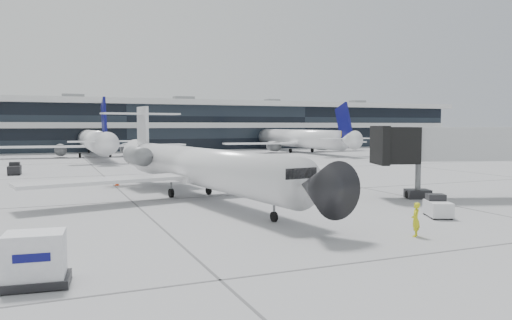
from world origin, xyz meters
name	(u,v)px	position (x,y,z in m)	size (l,w,h in m)	color
ground	(259,194)	(0.00, 0.00, 0.00)	(220.00, 220.00, 0.00)	gray
terminal	(120,127)	(0.00, 82.00, 5.00)	(170.00, 22.00, 10.00)	black
bg_jet_center	(94,157)	(-8.00, 55.00, 0.00)	(32.00, 40.00, 9.60)	white
bg_jet_right	(297,152)	(32.00, 55.00, 0.00)	(32.00, 40.00, 9.60)	white
regional_jet	(196,165)	(-5.20, -0.16, 2.50)	(25.35, 31.64, 7.31)	silver
jet_bridge	(500,144)	(16.06, -8.93, 4.05)	(16.90, 8.48, 5.56)	#ACAEB1
ramp_worker	(416,220)	(1.17, -17.12, 0.85)	(0.62, 0.41, 1.70)	yellow
baggage_tug	(438,207)	(6.03, -13.38, 0.59)	(1.98, 2.40, 1.32)	silver
cargo_uld	(35,260)	(-16.04, -18.16, 0.92)	(2.41, 1.90, 1.82)	black
traffic_cone	(117,182)	(-9.76, 10.22, 0.30)	(0.55, 0.55, 0.63)	#E43C0C
far_tug	(14,169)	(-19.00, 24.94, 0.62)	(1.38, 2.24, 1.39)	black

